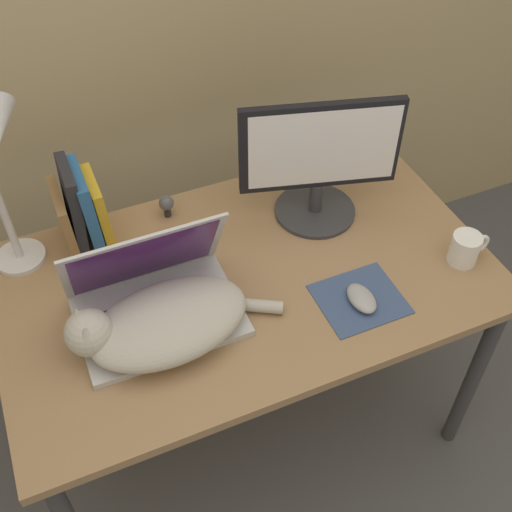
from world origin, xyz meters
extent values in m
cube|color=#93704C|center=(0.00, 0.37, 0.70)|extent=(1.26, 0.74, 0.03)
cylinder|color=#38383D|center=(0.58, 0.05, 0.34)|extent=(0.04, 0.04, 0.69)
cylinder|color=#38383D|center=(-0.58, 0.69, 0.34)|extent=(0.04, 0.04, 0.69)
cylinder|color=#38383D|center=(0.58, 0.69, 0.34)|extent=(0.04, 0.04, 0.69)
cube|color=#B7B7BC|center=(-0.25, 0.32, 0.72)|extent=(0.38, 0.28, 0.02)
cube|color=#28282D|center=(-0.25, 0.31, 0.73)|extent=(0.32, 0.14, 0.00)
cube|color=#B7B7BC|center=(-0.25, 0.40, 0.86)|extent=(0.38, 0.13, 0.25)
cube|color=#421956|center=(-0.25, 0.39, 0.85)|extent=(0.35, 0.11, 0.22)
ellipsoid|color=#B2ADA3|center=(-0.24, 0.26, 0.77)|extent=(0.40, 0.27, 0.11)
sphere|color=#B2ADA3|center=(-0.41, 0.28, 0.80)|extent=(0.11, 0.11, 0.11)
cone|color=#B2ADA3|center=(-0.42, 0.31, 0.84)|extent=(0.04, 0.04, 0.03)
cone|color=#B2ADA3|center=(-0.42, 0.25, 0.84)|extent=(0.04, 0.04, 0.03)
cylinder|color=#B2ADA3|center=(-0.03, 0.26, 0.73)|extent=(0.14, 0.10, 0.03)
cylinder|color=#333338|center=(0.27, 0.52, 0.72)|extent=(0.23, 0.23, 0.01)
cylinder|color=#333338|center=(0.27, 0.52, 0.77)|extent=(0.04, 0.04, 0.09)
cube|color=black|center=(0.27, 0.52, 0.94)|extent=(0.42, 0.13, 0.25)
cube|color=white|center=(0.27, 0.51, 0.94)|extent=(0.38, 0.10, 0.22)
cube|color=#384C75|center=(0.23, 0.18, 0.72)|extent=(0.21, 0.18, 0.00)
ellipsoid|color=#99999E|center=(0.23, 0.17, 0.73)|extent=(0.06, 0.10, 0.03)
cube|color=olive|center=(-0.39, 0.65, 0.81)|extent=(0.03, 0.17, 0.18)
cube|color=#232328|center=(-0.36, 0.65, 0.84)|extent=(0.04, 0.15, 0.25)
cube|color=#285B93|center=(-0.33, 0.65, 0.83)|extent=(0.04, 0.16, 0.23)
cube|color=gold|center=(-0.30, 0.65, 0.81)|extent=(0.03, 0.15, 0.20)
cylinder|color=silver|center=(-0.52, 0.66, 0.72)|extent=(0.13, 0.13, 0.01)
cylinder|color=#232328|center=(-0.11, 0.67, 0.73)|extent=(0.02, 0.02, 0.02)
sphere|color=#4C4C51|center=(-0.11, 0.67, 0.76)|extent=(0.04, 0.04, 0.04)
cylinder|color=white|center=(0.54, 0.20, 0.76)|extent=(0.08, 0.08, 0.09)
torus|color=white|center=(0.59, 0.20, 0.76)|extent=(0.06, 0.01, 0.06)
camera|label=1|loc=(-0.41, -0.65, 1.94)|focal=45.00mm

